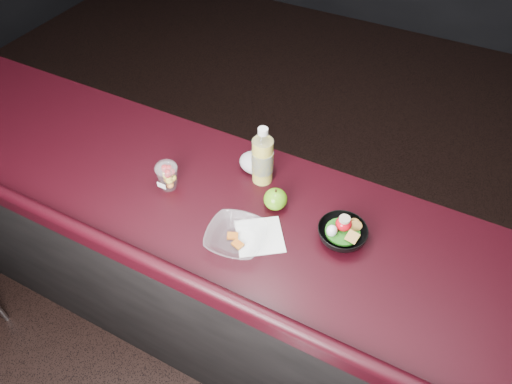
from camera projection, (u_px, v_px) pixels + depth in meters
ground at (210, 382)px, 2.26m from camera, size 8.00×8.00×0.00m
room_shell at (143, 38)px, 0.92m from camera, size 8.00×8.00×8.00m
counter at (236, 279)px, 2.06m from camera, size 4.06×0.71×1.02m
lemonade_bottle at (263, 159)px, 1.71m from camera, size 0.08×0.08×0.25m
fruit_cup at (167, 175)px, 1.72m from camera, size 0.09×0.09×0.12m
green_apple at (275, 199)px, 1.66m from camera, size 0.09×0.09×0.09m
plastic_bag at (257, 162)px, 1.79m from camera, size 0.13×0.11×0.10m
snack_bowl at (342, 233)px, 1.57m from camera, size 0.22×0.22×0.09m
takeout_bowl at (236, 237)px, 1.56m from camera, size 0.23×0.23×0.05m
paper_napkin at (260, 236)px, 1.59m from camera, size 0.22×0.22×0.00m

